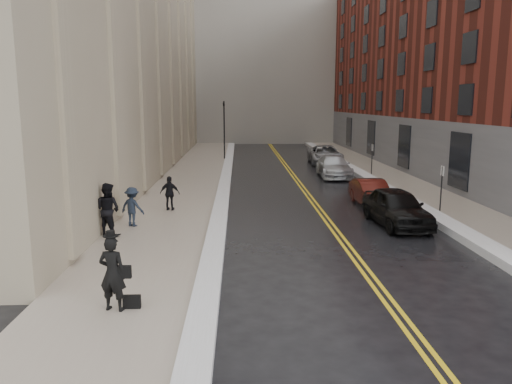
{
  "coord_description": "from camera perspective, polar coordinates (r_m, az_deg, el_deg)",
  "views": [
    {
      "loc": [
        -1.33,
        -14.1,
        5.03
      ],
      "look_at": [
        -0.67,
        5.08,
        1.6
      ],
      "focal_mm": 35.0,
      "sensor_mm": 36.0,
      "label": 1
    }
  ],
  "objects": [
    {
      "name": "car_silver_near",
      "position": [
        34.78,
        8.87,
        2.91
      ],
      "size": [
        2.13,
        5.06,
        1.46
      ],
      "primitive_type": "imported",
      "rotation": [
        0.0,
        0.0,
        -0.02
      ],
      "color": "#B7BBBF",
      "rests_on": "ground"
    },
    {
      "name": "pedestrian_a",
      "position": [
        19.28,
        -16.57,
        -1.92
      ],
      "size": [
        1.19,
        1.09,
        1.99
      ],
      "primitive_type": "imported",
      "rotation": [
        0.0,
        0.0,
        2.71
      ],
      "color": "black",
      "rests_on": "sidewalk_left"
    },
    {
      "name": "pedestrian_main",
      "position": [
        12.4,
        -16.07,
        -8.94
      ],
      "size": [
        0.75,
        0.58,
        1.83
      ],
      "primitive_type": "imported",
      "rotation": [
        0.0,
        0.0,
        2.91
      ],
      "color": "black",
      "rests_on": "sidewalk_left"
    },
    {
      "name": "car_black",
      "position": [
        21.5,
        15.76,
        -1.67
      ],
      "size": [
        2.16,
        4.67,
        1.55
      ],
      "primitive_type": "imported",
      "rotation": [
        0.0,
        0.0,
        0.07
      ],
      "color": "black",
      "rests_on": "ground"
    },
    {
      "name": "traffic_signal",
      "position": [
        44.16,
        -3.66,
        7.59
      ],
      "size": [
        0.18,
        0.15,
        5.2
      ],
      "color": "black",
      "rests_on": "ground"
    },
    {
      "name": "ground",
      "position": [
        15.03,
        3.26,
        -9.44
      ],
      "size": [
        160.0,
        160.0,
        0.0
      ],
      "primitive_type": "plane",
      "color": "black",
      "rests_on": "ground"
    },
    {
      "name": "snow_ridge_right",
      "position": [
        31.65,
        13.59,
        0.98
      ],
      "size": [
        0.85,
        60.8,
        0.3
      ],
      "primitive_type": "cube",
      "color": "white",
      "rests_on": "ground"
    },
    {
      "name": "sidewalk_right",
      "position": [
        32.21,
        16.75,
        0.85
      ],
      "size": [
        3.0,
        64.0,
        0.15
      ],
      "primitive_type": "cube",
      "color": "gray",
      "rests_on": "ground"
    },
    {
      "name": "lane_stripe_a",
      "position": [
        30.74,
        4.98,
        0.69
      ],
      "size": [
        0.12,
        64.0,
        0.01
      ],
      "primitive_type": "cube",
      "color": "gold",
      "rests_on": "ground"
    },
    {
      "name": "parking_sign_near",
      "position": [
        24.23,
        20.44,
        0.77
      ],
      "size": [
        0.06,
        0.35,
        2.23
      ],
      "color": "black",
      "rests_on": "ground"
    },
    {
      "name": "car_silver_far",
      "position": [
        42.29,
        7.9,
        4.25
      ],
      "size": [
        2.75,
        5.59,
        1.53
      ],
      "primitive_type": "imported",
      "rotation": [
        0.0,
        0.0,
        -0.04
      ],
      "color": "#9B9CA2",
      "rests_on": "ground"
    },
    {
      "name": "building_right",
      "position": [
        41.8,
        25.7,
        14.62
      ],
      "size": [
        14.0,
        50.0,
        18.0
      ],
      "primitive_type": "cube",
      "color": "maroon",
      "rests_on": "ground"
    },
    {
      "name": "parking_sign_far",
      "position": [
        35.52,
        13.12,
        3.93
      ],
      "size": [
        0.06,
        0.35,
        2.23
      ],
      "color": "black",
      "rests_on": "ground"
    },
    {
      "name": "pedestrian_b",
      "position": [
        20.56,
        -13.95,
        -1.64
      ],
      "size": [
        1.17,
        0.94,
        1.58
      ],
      "primitive_type": "imported",
      "rotation": [
        0.0,
        0.0,
        2.74
      ],
      "color": "#19202D",
      "rests_on": "sidewalk_left"
    },
    {
      "name": "lane_stripe_b",
      "position": [
        30.77,
        5.42,
        0.69
      ],
      "size": [
        0.12,
        64.0,
        0.01
      ],
      "primitive_type": "cube",
      "color": "gold",
      "rests_on": "ground"
    },
    {
      "name": "car_maroon",
      "position": [
        25.39,
        13.06,
        -0.08
      ],
      "size": [
        1.49,
        3.95,
        1.29
      ],
      "primitive_type": "imported",
      "rotation": [
        0.0,
        0.0,
        0.03
      ],
      "color": "#41100B",
      "rests_on": "ground"
    },
    {
      "name": "sidewalk_left",
      "position": [
        30.67,
        -7.89,
        0.74
      ],
      "size": [
        4.0,
        64.0,
        0.15
      ],
      "primitive_type": "cube",
      "color": "gray",
      "rests_on": "ground"
    },
    {
      "name": "pedestrian_c",
      "position": [
        23.27,
        -9.82,
        -0.14
      ],
      "size": [
        0.97,
        0.52,
        1.58
      ],
      "primitive_type": "imported",
      "rotation": [
        0.0,
        0.0,
        2.99
      ],
      "color": "black",
      "rests_on": "sidewalk_left"
    },
    {
      "name": "snow_ridge_left",
      "position": [
        30.51,
        -3.59,
        0.87
      ],
      "size": [
        0.7,
        60.8,
        0.26
      ],
      "primitive_type": "cube",
      "color": "white",
      "rests_on": "ground"
    }
  ]
}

